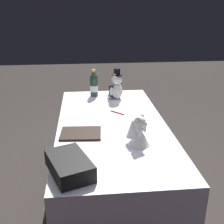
# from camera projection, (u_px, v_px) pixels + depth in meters

# --- Properties ---
(ground_plane) EXTENTS (12.00, 12.00, 0.00)m
(ground_plane) POSITION_uv_depth(u_px,v_px,m) (112.00, 199.00, 2.57)
(ground_plane) COLOR #2D2826
(reception_table) EXTENTS (1.79, 0.87, 0.75)m
(reception_table) POSITION_uv_depth(u_px,v_px,m) (112.00, 163.00, 2.43)
(reception_table) COLOR white
(reception_table) RESTS_ON ground_plane
(teddy_bear_groom) EXTENTS (0.16, 0.16, 0.31)m
(teddy_bear_groom) POSITION_uv_depth(u_px,v_px,m) (116.00, 87.00, 2.84)
(teddy_bear_groom) COLOR silver
(teddy_bear_groom) RESTS_ON reception_table
(teddy_bear_bride) EXTENTS (0.19, 0.20, 0.22)m
(teddy_bear_bride) POSITION_uv_depth(u_px,v_px,m) (138.00, 131.00, 1.93)
(teddy_bear_bride) COLOR white
(teddy_bear_bride) RESTS_ON reception_table
(champagne_bottle) EXTENTS (0.08, 0.08, 0.28)m
(champagne_bottle) POSITION_uv_depth(u_px,v_px,m) (94.00, 85.00, 2.92)
(champagne_bottle) COLOR #1C3A29
(champagne_bottle) RESTS_ON reception_table
(signing_pen) EXTENTS (0.12, 0.12, 0.01)m
(signing_pen) POSITION_uv_depth(u_px,v_px,m) (117.00, 113.00, 2.51)
(signing_pen) COLOR maroon
(signing_pen) RESTS_ON reception_table
(gift_case_black) EXTENTS (0.38, 0.31, 0.10)m
(gift_case_black) POSITION_uv_depth(u_px,v_px,m) (69.00, 165.00, 1.62)
(gift_case_black) COLOR black
(gift_case_black) RESTS_ON reception_table
(guestbook) EXTENTS (0.24, 0.31, 0.02)m
(guestbook) POSITION_uv_depth(u_px,v_px,m) (81.00, 133.00, 2.11)
(guestbook) COLOR black
(guestbook) RESTS_ON reception_table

